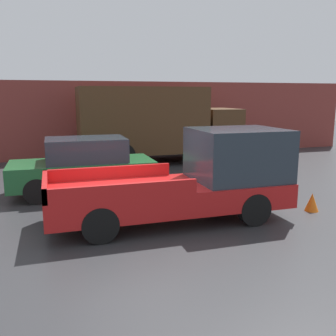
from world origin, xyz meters
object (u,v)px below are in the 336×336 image
pickup_truck (197,178)px  delivery_truck (155,122)px  traffic_cone (312,202)px  car (84,166)px

pickup_truck → delivery_truck: bearing=82.0°
delivery_truck → traffic_cone: bearing=-76.3°
pickup_truck → traffic_cone: (3.03, -0.40, -0.75)m
pickup_truck → car: pickup_truck is taller
delivery_truck → traffic_cone: size_ratio=15.04×
car → traffic_cone: 6.51m
pickup_truck → delivery_truck: (1.08, 7.63, 0.79)m
pickup_truck → traffic_cone: 3.15m
traffic_cone → car: bearing=146.4°
pickup_truck → car: (-2.37, 3.19, -0.14)m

